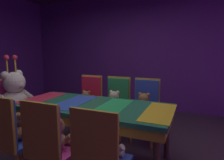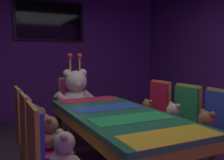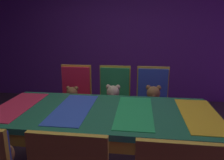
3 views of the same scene
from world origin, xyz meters
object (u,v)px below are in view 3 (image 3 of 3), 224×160
(banquet_table, at_px, (103,119))
(teddy_right_0, at_px, (153,101))
(chair_right_1, at_px, (114,96))
(teddy_right_1, at_px, (113,99))
(teddy_right_2, at_px, (72,99))
(chair_right_2, at_px, (75,94))
(chair_right_0, at_px, (152,97))

(banquet_table, height_order, teddy_right_0, teddy_right_0)
(banquet_table, bearing_deg, chair_right_1, 0.15)
(teddy_right_1, relative_size, teddy_right_2, 1.13)
(banquet_table, relative_size, teddy_right_1, 5.90)
(teddy_right_1, bearing_deg, chair_right_1, 180.00)
(teddy_right_0, xyz_separation_m, teddy_right_1, (0.00, 0.50, -0.00))
(chair_right_2, bearing_deg, teddy_right_1, 75.10)
(chair_right_1, height_order, chair_right_2, same)
(teddy_right_1, height_order, chair_right_2, chair_right_2)
(chair_right_0, bearing_deg, teddy_right_0, 0.00)
(teddy_right_1, bearing_deg, teddy_right_2, -89.56)
(teddy_right_0, height_order, teddy_right_2, teddy_right_0)
(banquet_table, distance_m, chair_right_2, 1.01)
(banquet_table, relative_size, chair_right_0, 2.05)
(chair_right_2, xyz_separation_m, teddy_right_2, (-0.14, 0.00, -0.02))
(banquet_table, bearing_deg, teddy_right_1, 0.18)
(teddy_right_0, height_order, chair_right_2, chair_right_2)
(banquet_table, distance_m, chair_right_0, 1.00)
(chair_right_0, height_order, teddy_right_0, chair_right_0)
(chair_right_2, height_order, teddy_right_2, chair_right_2)
(teddy_right_1, bearing_deg, banquet_table, 0.18)
(chair_right_1, distance_m, teddy_right_2, 0.55)
(teddy_right_0, relative_size, teddy_right_2, 1.16)
(chair_right_0, xyz_separation_m, chair_right_2, (-0.01, 1.02, 0.00))
(teddy_right_1, xyz_separation_m, teddy_right_2, (-0.00, 0.53, -0.02))
(chair_right_0, bearing_deg, teddy_right_2, -81.62)
(teddy_right_1, bearing_deg, teddy_right_0, 89.94)
(banquet_table, distance_m, teddy_right_2, 0.89)
(chair_right_0, distance_m, teddy_right_2, 1.03)
(chair_right_0, height_order, chair_right_2, same)
(teddy_right_2, bearing_deg, teddy_right_1, 90.44)
(banquet_table, bearing_deg, teddy_right_0, -34.62)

